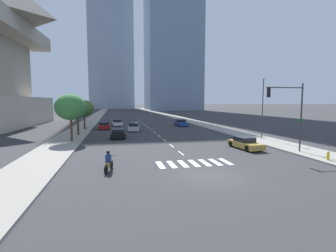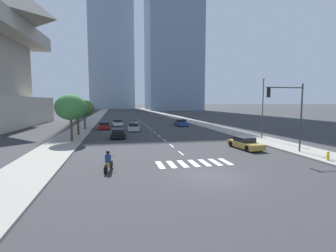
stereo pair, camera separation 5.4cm
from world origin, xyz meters
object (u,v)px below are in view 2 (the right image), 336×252
(sedan_blue_0, at_px, (181,123))
(sedan_gold_2, at_px, (245,143))
(sedan_silver_1, at_px, (134,127))
(sedan_red_3, at_px, (104,126))
(sedan_white_5, at_px, (117,123))
(traffic_signal_near, at_px, (289,106))
(street_lamp_east, at_px, (263,104))
(street_tree_nearest, at_px, (71,107))
(motorcycle_lead, at_px, (108,163))
(street_tree_third, at_px, (84,108))
(fire_hydrant, at_px, (328,156))
(sedan_black_4, at_px, (119,134))
(street_tree_second, at_px, (78,110))

(sedan_blue_0, xyz_separation_m, sedan_gold_2, (0.31, -24.65, -0.04))
(sedan_silver_1, xyz_separation_m, sedan_red_3, (-4.95, 3.75, -0.04))
(sedan_white_5, height_order, traffic_signal_near, traffic_signal_near)
(traffic_signal_near, xyz_separation_m, street_lamp_east, (2.51, 8.29, 0.13))
(sedan_gold_2, distance_m, street_tree_nearest, 20.28)
(sedan_blue_0, height_order, street_tree_nearest, street_tree_nearest)
(motorcycle_lead, relative_size, street_lamp_east, 0.26)
(sedan_gold_2, xyz_separation_m, street_tree_third, (-18.22, 21.50, 3.11))
(sedan_blue_0, height_order, fire_hydrant, sedan_blue_0)
(street_tree_nearest, bearing_deg, motorcycle_lead, -71.54)
(sedan_blue_0, relative_size, sedan_silver_1, 0.93)
(sedan_black_4, bearing_deg, street_tree_nearest, 117.66)
(sedan_silver_1, bearing_deg, street_lamp_east, -125.17)
(sedan_blue_0, bearing_deg, sedan_silver_1, -56.61)
(sedan_blue_0, relative_size, street_tree_nearest, 0.78)
(sedan_silver_1, bearing_deg, traffic_signal_near, -143.84)
(sedan_red_3, xyz_separation_m, sedan_white_5, (2.35, 5.95, -0.02))
(sedan_red_3, bearing_deg, street_lamp_east, -132.23)
(motorcycle_lead, bearing_deg, street_lamp_east, -46.08)
(street_tree_third, bearing_deg, street_tree_second, -90.00)
(street_lamp_east, height_order, street_tree_second, street_lamp_east)
(sedan_red_3, relative_size, fire_hydrant, 6.07)
(motorcycle_lead, bearing_deg, sedan_silver_1, 5.08)
(sedan_red_3, height_order, street_tree_third, street_tree_third)
(motorcycle_lead, bearing_deg, sedan_red_3, 16.32)
(sedan_blue_0, distance_m, street_lamp_east, 20.45)
(sedan_black_4, height_order, fire_hydrant, sedan_black_4)
(sedan_blue_0, relative_size, traffic_signal_near, 0.68)
(sedan_blue_0, bearing_deg, traffic_signal_near, 6.90)
(street_tree_nearest, relative_size, street_tree_second, 1.17)
(sedan_gold_2, relative_size, street_tree_second, 0.92)
(street_tree_nearest, bearing_deg, street_tree_second, 90.00)
(motorcycle_lead, distance_m, street_lamp_east, 22.23)
(traffic_signal_near, bearing_deg, street_tree_third, -49.37)
(sedan_gold_2, bearing_deg, sedan_white_5, -161.27)
(street_lamp_east, height_order, street_tree_nearest, street_lamp_east)
(fire_hydrant, bearing_deg, motorcycle_lead, 177.45)
(sedan_black_4, xyz_separation_m, traffic_signal_near, (15.42, -13.50, 3.89))
(sedan_silver_1, xyz_separation_m, sedan_gold_2, (10.09, -18.35, -0.06))
(sedan_white_5, height_order, fire_hydrant, sedan_white_5)
(motorcycle_lead, bearing_deg, sedan_gold_2, -53.70)
(street_lamp_east, bearing_deg, street_tree_second, 160.37)
(street_tree_third, bearing_deg, sedan_red_3, 10.67)
(sedan_red_3, xyz_separation_m, street_tree_second, (-3.19, -8.36, 3.11))
(street_lamp_east, bearing_deg, fire_hydrant, -97.19)
(traffic_signal_near, distance_m, street_lamp_east, 8.66)
(sedan_red_3, distance_m, street_tree_third, 4.48)
(sedan_gold_2, xyz_separation_m, traffic_signal_near, (2.73, -2.92, 3.90))
(sedan_silver_1, relative_size, sedan_red_3, 1.07)
(street_tree_third, bearing_deg, sedan_gold_2, -49.71)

